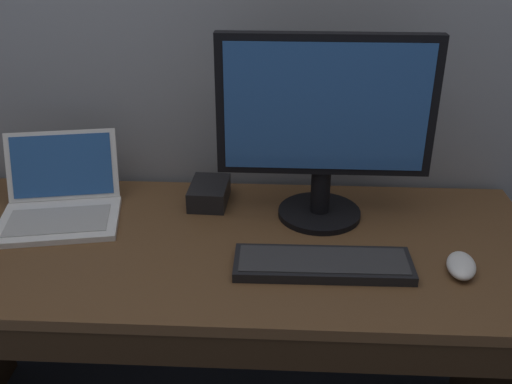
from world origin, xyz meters
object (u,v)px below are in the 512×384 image
object	(u,v)px
laptop_white	(60,201)
external_drive_box	(209,193)
computer_mouse	(461,266)
external_monitor	(325,121)
wired_keyboard	(323,264)

from	to	relation	value
laptop_white	external_drive_box	distance (m)	0.41
computer_mouse	external_drive_box	bearing A→B (deg)	163.90
computer_mouse	external_monitor	bearing A→B (deg)	153.63
external_monitor	wired_keyboard	xyz separation A→B (m)	(-0.00, -0.24, -0.27)
external_monitor	wired_keyboard	bearing A→B (deg)	-90.88
computer_mouse	external_drive_box	world-z (taller)	external_drive_box
computer_mouse	external_drive_box	distance (m)	0.70
external_monitor	computer_mouse	size ratio (longest dim) A/B	4.86
laptop_white	computer_mouse	size ratio (longest dim) A/B	3.19
external_monitor	computer_mouse	distance (m)	0.47
laptop_white	external_monitor	xyz separation A→B (m)	(0.70, 0.02, 0.24)
external_monitor	wired_keyboard	distance (m)	0.36
laptop_white	external_monitor	bearing A→B (deg)	1.48
computer_mouse	external_drive_box	size ratio (longest dim) A/B	0.73
external_drive_box	external_monitor	bearing A→B (deg)	-14.34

